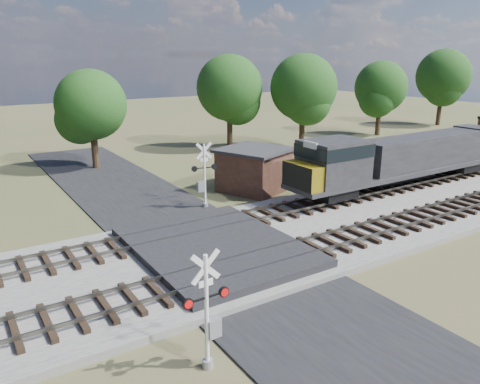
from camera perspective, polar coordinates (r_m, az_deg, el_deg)
ground at (r=21.93m, az=-2.34°, el=-8.13°), size 160.00×160.00×0.00m
ballast_bed at (r=28.21m, az=14.93°, el=-2.67°), size 140.00×10.00×0.30m
road at (r=21.91m, az=-2.34°, el=-8.04°), size 7.00×60.00×0.08m
crossing_panel at (r=22.20m, az=-3.01°, el=-6.94°), size 7.00×9.00×0.62m
track_near at (r=21.93m, az=7.45°, el=-7.08°), size 140.00×2.60×0.33m
track_far at (r=25.66m, az=0.27°, el=-3.39°), size 140.00×2.60×0.33m
crossing_signal_near at (r=14.29m, az=-3.79°, el=-15.35°), size 1.54×0.33×3.82m
crossing_signal_far at (r=28.49m, az=-4.48°, el=1.32°), size 1.66×0.38×4.11m
equipment_shed at (r=32.37m, az=1.76°, el=2.81°), size 5.62×5.62×2.95m
treeline at (r=40.21m, az=-13.54°, el=12.18°), size 84.51×10.35×11.75m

